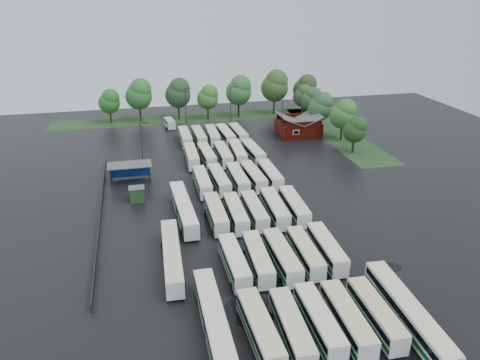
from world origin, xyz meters
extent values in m
plane|color=black|center=(0.00, 0.00, 0.00)|extent=(160.00, 160.00, 0.00)
cube|color=#671209|center=(24.00, 42.80, 1.70)|extent=(10.00, 8.00, 3.40)
cube|color=#4C4F51|center=(21.50, 42.80, 4.30)|extent=(5.07, 8.60, 2.19)
cube|color=#4C4F51|center=(26.50, 42.80, 4.30)|extent=(5.07, 8.60, 2.19)
cube|color=#671209|center=(24.00, 38.80, 3.90)|extent=(9.00, 0.20, 1.20)
cube|color=silver|center=(22.00, 38.75, 2.00)|extent=(1.60, 0.12, 1.20)
cylinder|color=#2D2D30|center=(-20.80, 20.00, 1.70)|extent=(0.16, 0.16, 3.40)
cylinder|color=#2D2D30|center=(-13.60, 20.00, 1.70)|extent=(0.16, 0.16, 3.40)
cylinder|color=#2D2D30|center=(-20.80, 23.20, 1.70)|extent=(0.16, 0.16, 3.40)
cylinder|color=#2D2D30|center=(-13.60, 23.20, 1.70)|extent=(0.16, 0.16, 3.40)
cube|color=#4C4F51|center=(-17.20, 21.60, 3.50)|extent=(8.20, 4.20, 0.15)
cube|color=navy|center=(-17.20, 23.50, 1.60)|extent=(7.60, 0.08, 2.60)
cube|color=#1F401F|center=(-16.20, 12.60, 1.25)|extent=(2.50, 2.00, 2.50)
cube|color=#4C4F51|center=(-16.20, 12.60, 2.56)|extent=(2.70, 2.20, 0.12)
cube|color=#203E1C|center=(2.00, 64.80, 0.01)|extent=(80.00, 10.00, 0.01)
cube|color=#203E1C|center=(34.00, 42.80, 0.01)|extent=(10.00, 50.00, 0.01)
cube|color=#2D2D30|center=(-22.20, 8.00, 0.60)|extent=(0.10, 50.00, 1.20)
cube|color=silver|center=(-4.56, -25.71, 1.69)|extent=(2.58, 11.14, 2.54)
cube|color=black|center=(-4.56, -25.71, 2.19)|extent=(2.63, 10.70, 0.81)
cube|color=#0D4719|center=(-4.56, -25.71, 1.13)|extent=(2.62, 10.92, 0.56)
cube|color=beige|center=(-4.56, -25.71, 3.00)|extent=(2.48, 10.80, 0.11)
cylinder|color=black|center=(-4.56, -22.16, 0.42)|extent=(2.36, 0.89, 0.89)
cube|color=silver|center=(-1.24, -26.19, 1.64)|extent=(2.73, 10.90, 2.48)
cube|color=black|center=(-1.24, -26.19, 2.14)|extent=(2.76, 10.47, 0.79)
cube|color=#0D4518|center=(-1.24, -26.19, 1.10)|extent=(2.76, 10.69, 0.55)
cube|color=beige|center=(-1.24, -26.19, 2.93)|extent=(2.62, 10.57, 0.11)
cylinder|color=black|center=(-1.24, -22.73, 0.41)|extent=(2.30, 0.87, 0.87)
cube|color=silver|center=(1.99, -25.83, 1.63)|extent=(2.41, 10.76, 2.46)
cube|color=black|center=(1.99, -25.83, 2.12)|extent=(2.46, 10.33, 0.79)
cube|color=#0C4315|center=(1.99, -25.83, 1.09)|extent=(2.45, 10.55, 0.54)
cube|color=#F4ECC1|center=(1.99, -25.83, 2.90)|extent=(2.32, 10.44, 0.11)
cylinder|color=black|center=(1.99, -29.27, 0.40)|extent=(2.28, 0.86, 0.86)
cylinder|color=black|center=(1.99, -22.40, 0.40)|extent=(2.28, 0.86, 0.86)
cube|color=silver|center=(5.07, -26.20, 1.65)|extent=(2.63, 10.93, 2.49)
cube|color=black|center=(5.07, -26.20, 2.15)|extent=(2.67, 10.50, 0.80)
cube|color=#014B14|center=(5.07, -26.20, 1.10)|extent=(2.67, 10.72, 0.55)
cube|color=beige|center=(5.07, -26.20, 2.94)|extent=(2.53, 10.60, 0.11)
cylinder|color=black|center=(5.07, -29.67, 0.41)|extent=(2.31, 0.87, 0.87)
cylinder|color=black|center=(5.07, -22.72, 0.41)|extent=(2.31, 0.87, 0.87)
cube|color=silver|center=(8.50, -26.14, 1.62)|extent=(2.47, 10.71, 2.44)
cube|color=black|center=(8.50, -26.14, 2.11)|extent=(2.52, 10.28, 0.78)
cube|color=#0B4418|center=(8.50, -26.14, 1.08)|extent=(2.51, 10.49, 0.54)
cube|color=beige|center=(8.50, -26.14, 2.89)|extent=(2.38, 10.38, 0.11)
cylinder|color=black|center=(8.50, -29.55, 0.40)|extent=(2.26, 0.85, 0.85)
cylinder|color=black|center=(8.50, -22.73, 0.40)|extent=(2.26, 0.85, 0.85)
cube|color=silver|center=(-4.43, -12.49, 1.63)|extent=(2.31, 10.75, 2.46)
cube|color=black|center=(-4.43, -12.49, 2.12)|extent=(2.36, 10.32, 0.79)
cube|color=#044E10|center=(-4.43, -12.49, 1.09)|extent=(2.35, 10.53, 0.54)
cube|color=white|center=(-4.43, -12.49, 2.91)|extent=(2.22, 10.43, 0.11)
cylinder|color=black|center=(-4.43, -15.93, 0.40)|extent=(2.28, 0.86, 0.86)
cylinder|color=black|center=(-4.43, -9.06, 0.40)|extent=(2.28, 0.86, 0.86)
cube|color=silver|center=(-1.24, -12.45, 1.64)|extent=(2.74, 10.89, 2.48)
cube|color=black|center=(-1.24, -12.45, 2.14)|extent=(2.77, 10.46, 0.79)
cube|color=#074917|center=(-1.24, -12.45, 1.10)|extent=(2.77, 10.68, 0.54)
cube|color=beige|center=(-1.24, -12.45, 2.93)|extent=(2.63, 10.57, 0.11)
cylinder|color=black|center=(-1.24, -15.91, 0.41)|extent=(2.30, 0.86, 0.86)
cylinder|color=black|center=(-1.24, -9.00, 0.41)|extent=(2.30, 0.86, 0.86)
cube|color=silver|center=(1.99, -12.75, 1.69)|extent=(2.33, 11.13, 2.55)
cube|color=black|center=(1.99, -12.75, 2.20)|extent=(2.38, 10.69, 0.82)
cube|color=#025110|center=(1.99, -12.75, 1.13)|extent=(2.38, 10.91, 0.56)
cube|color=beige|center=(1.99, -12.75, 3.01)|extent=(2.24, 10.80, 0.11)
cylinder|color=black|center=(1.99, -16.31, 0.42)|extent=(2.36, 0.89, 0.89)
cylinder|color=black|center=(1.99, -9.19, 0.42)|extent=(2.36, 0.89, 0.89)
cube|color=silver|center=(5.38, -12.38, 1.61)|extent=(2.55, 10.64, 2.42)
cube|color=black|center=(5.38, -12.38, 2.09)|extent=(2.59, 10.22, 0.78)
cube|color=#0C561B|center=(5.38, -12.38, 1.08)|extent=(2.58, 10.43, 0.53)
cube|color=beige|center=(5.38, -12.38, 2.86)|extent=(2.45, 10.32, 0.11)
cylinder|color=black|center=(5.38, -15.77, 0.40)|extent=(2.25, 0.85, 0.85)
cylinder|color=black|center=(5.38, -9.00, 0.40)|extent=(2.25, 0.85, 0.85)
cube|color=silver|center=(8.60, -12.12, 1.64)|extent=(2.70, 10.88, 2.47)
cube|color=black|center=(8.60, -12.12, 2.14)|extent=(2.74, 10.45, 0.79)
cube|color=#06521B|center=(8.60, -12.12, 1.10)|extent=(2.74, 10.67, 0.54)
cube|color=#F8EEBE|center=(8.60, -12.12, 2.92)|extent=(2.60, 10.55, 0.11)
cylinder|color=black|center=(8.60, -15.57, 0.40)|extent=(2.29, 0.86, 0.86)
cylinder|color=black|center=(8.60, -8.66, 0.40)|extent=(2.29, 0.86, 0.86)
cube|color=silver|center=(-4.31, 1.54, 1.67)|extent=(2.33, 10.97, 2.51)
cube|color=black|center=(-4.31, 1.54, 2.17)|extent=(2.38, 10.53, 0.80)
cube|color=#115320|center=(-4.31, 1.54, 1.11)|extent=(2.37, 10.75, 0.55)
cube|color=beige|center=(-4.31, 1.54, 2.97)|extent=(2.24, 10.64, 0.11)
cylinder|color=black|center=(-4.31, -1.97, 0.41)|extent=(2.33, 0.88, 0.88)
cylinder|color=black|center=(-4.31, 5.05, 0.41)|extent=(2.33, 0.88, 0.88)
cube|color=silver|center=(-1.22, 1.01, 1.64)|extent=(2.48, 10.82, 2.47)
cube|color=black|center=(-1.22, 1.01, 2.13)|extent=(2.52, 10.39, 0.79)
cube|color=#044611|center=(-1.22, 1.01, 1.10)|extent=(2.52, 10.61, 0.54)
cube|color=beige|center=(-1.22, 1.01, 2.92)|extent=(2.38, 10.50, 0.11)
cylinder|color=black|center=(-1.22, -2.44, 0.40)|extent=(2.29, 0.86, 0.86)
cylinder|color=black|center=(-1.22, 4.46, 0.40)|extent=(2.29, 0.86, 0.86)
cube|color=silver|center=(1.88, 1.22, 1.62)|extent=(2.32, 10.66, 2.44)
cube|color=black|center=(1.88, 1.22, 2.11)|extent=(2.37, 10.24, 0.78)
cube|color=#145420|center=(1.88, 1.22, 1.08)|extent=(2.37, 10.45, 0.54)
cube|color=beige|center=(1.88, 1.22, 2.88)|extent=(2.23, 10.34, 0.11)
cylinder|color=black|center=(1.88, -2.19, 0.40)|extent=(2.26, 0.85, 0.85)
cylinder|color=black|center=(1.88, 4.62, 0.40)|extent=(2.26, 0.85, 0.85)
cube|color=silver|center=(5.24, 1.27, 1.70)|extent=(2.77, 11.25, 2.56)
cube|color=black|center=(5.24, 1.27, 2.21)|extent=(2.80, 10.80, 0.82)
cube|color=#024D15|center=(5.24, 1.27, 1.14)|extent=(2.80, 11.03, 0.56)
cube|color=#F1ECC6|center=(5.24, 1.27, 3.02)|extent=(2.66, 10.91, 0.11)
cylinder|color=black|center=(5.24, -2.31, 0.42)|extent=(2.37, 0.89, 0.89)
cylinder|color=black|center=(5.24, 4.84, 0.42)|extent=(2.37, 0.89, 0.89)
cube|color=silver|center=(8.53, 1.21, 1.68)|extent=(2.76, 11.14, 2.53)
cube|color=black|center=(8.53, 1.21, 2.19)|extent=(2.79, 10.70, 0.81)
cube|color=#125121|center=(8.53, 1.21, 1.12)|extent=(2.79, 10.92, 0.56)
cube|color=#F5F0B2|center=(8.53, 1.21, 2.99)|extent=(2.65, 10.80, 0.11)
cylinder|color=black|center=(8.53, -2.33, 0.41)|extent=(2.35, 0.88, 0.88)
cylinder|color=black|center=(8.53, 4.74, 0.41)|extent=(2.35, 0.88, 0.88)
cube|color=silver|center=(-4.45, 14.63, 1.63)|extent=(2.31, 10.72, 2.45)
cube|color=black|center=(-4.45, 14.63, 2.12)|extent=(2.36, 10.29, 0.78)
cube|color=#0A4819|center=(-4.45, 14.63, 1.09)|extent=(2.35, 10.50, 0.54)
cube|color=#EFECCD|center=(-4.45, 14.63, 2.90)|extent=(2.22, 10.39, 0.11)
cylinder|color=black|center=(-4.45, 11.20, 0.40)|extent=(2.27, 0.86, 0.86)
cylinder|color=black|center=(-4.45, 18.05, 0.40)|extent=(2.27, 0.86, 0.86)
cube|color=silver|center=(-1.27, 14.90, 1.65)|extent=(2.60, 10.89, 2.48)
cube|color=black|center=(-1.27, 14.90, 2.14)|extent=(2.64, 10.46, 0.79)
cube|color=#034414|center=(-1.27, 14.90, 1.10)|extent=(2.64, 10.68, 0.55)
cube|color=beige|center=(-1.27, 14.90, 2.93)|extent=(2.50, 10.56, 0.11)
cylinder|color=black|center=(-1.27, 11.43, 0.41)|extent=(2.30, 0.87, 0.87)
cylinder|color=black|center=(-1.27, 18.36, 0.41)|extent=(2.30, 0.87, 0.87)
cube|color=silver|center=(2.18, 14.68, 1.66)|extent=(2.29, 10.92, 2.50)
cube|color=black|center=(2.18, 14.68, 2.16)|extent=(2.35, 10.49, 0.80)
cube|color=#064817|center=(2.18, 14.68, 1.11)|extent=(2.34, 10.71, 0.55)
cube|color=#F2EAB6|center=(2.18, 14.68, 2.96)|extent=(2.20, 10.60, 0.11)
cylinder|color=black|center=(2.18, 11.18, 0.41)|extent=(2.32, 0.87, 0.87)
cylinder|color=black|center=(2.18, 18.17, 0.41)|extent=(2.32, 0.87, 0.87)
cube|color=silver|center=(5.26, 15.07, 1.65)|extent=(2.74, 10.96, 2.49)
cube|color=black|center=(5.26, 15.07, 2.15)|extent=(2.77, 10.52, 0.80)
cube|color=#0D5220|center=(5.26, 15.07, 1.10)|extent=(2.77, 10.74, 0.55)
cube|color=#F3E6AC|center=(5.26, 15.07, 2.94)|extent=(2.63, 10.63, 0.11)
cylinder|color=black|center=(5.26, 11.59, 0.41)|extent=(2.31, 0.87, 0.87)
cylinder|color=black|center=(5.26, 18.55, 0.41)|extent=(2.31, 0.87, 0.87)
cube|color=silver|center=(8.52, 15.10, 1.66)|extent=(2.28, 10.91, 2.50)
cube|color=black|center=(8.52, 15.10, 2.16)|extent=(2.34, 10.47, 0.80)
cube|color=#0F521C|center=(8.52, 15.10, 1.11)|extent=(2.33, 10.69, 0.55)
cube|color=#ECEAC1|center=(8.52, 15.10, 2.95)|extent=(2.19, 10.58, 0.11)
cylinder|color=black|center=(8.52, 11.61, 0.41)|extent=(2.32, 0.87, 0.87)
cylinder|color=black|center=(8.52, 18.59, 0.41)|extent=(2.32, 0.87, 0.87)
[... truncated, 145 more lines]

